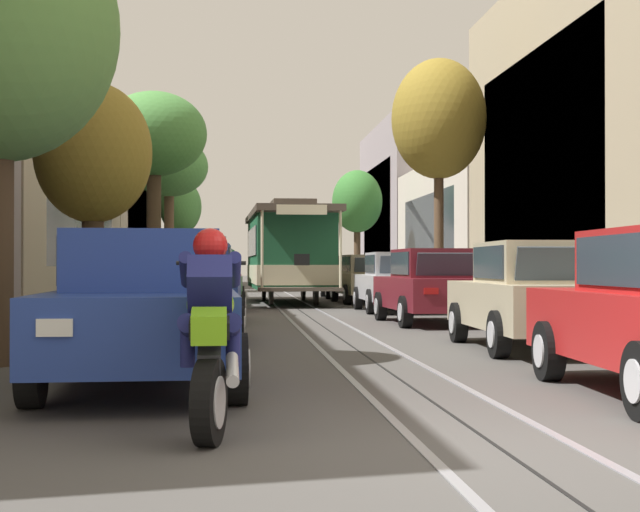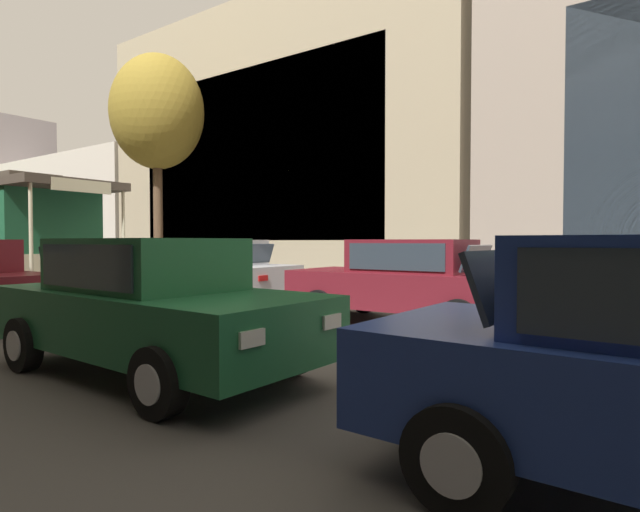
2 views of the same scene
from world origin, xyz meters
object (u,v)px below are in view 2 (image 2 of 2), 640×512
object	(u,v)px
parked_car_green_mid_left	(152,305)
parked_car_beige_fifth_right	(88,265)
parked_car_maroon_sixth_right	(15,261)
street_tree_kerb_right_second	(157,113)
parked_car_maroon_mid_right	(407,281)
parked_car_silver_fourth_right	(215,271)

from	to	relation	value
parked_car_green_mid_left	parked_car_beige_fifth_right	distance (m)	11.52
parked_car_maroon_sixth_right	street_tree_kerb_right_second	world-z (taller)	street_tree_kerb_right_second
parked_car_maroon_sixth_right	street_tree_kerb_right_second	distance (m)	7.92
street_tree_kerb_right_second	parked_car_maroon_mid_right	bearing A→B (deg)	-102.82
parked_car_green_mid_left	parked_car_silver_fourth_right	bearing A→B (deg)	41.16
parked_car_silver_fourth_right	street_tree_kerb_right_second	xyz separation A→B (m)	(2.29, 5.35, 5.17)
parked_car_maroon_sixth_right	street_tree_kerb_right_second	xyz separation A→B (m)	(2.28, -5.55, 5.17)
parked_car_maroon_mid_right	parked_car_silver_fourth_right	xyz separation A→B (m)	(0.13, 5.32, 0.00)
parked_car_green_mid_left	parked_car_maroon_sixth_right	xyz separation A→B (m)	(5.11, 15.35, 0.00)
parked_car_maroon_mid_right	parked_car_maroon_sixth_right	world-z (taller)	same
parked_car_green_mid_left	parked_car_beige_fifth_right	bearing A→B (deg)	63.68
parked_car_green_mid_left	parked_car_maroon_sixth_right	size ratio (longest dim) A/B	1.00
parked_car_maroon_mid_right	street_tree_kerb_right_second	xyz separation A→B (m)	(2.43, 10.67, 5.17)
parked_car_silver_fourth_right	street_tree_kerb_right_second	distance (m)	7.79
parked_car_beige_fifth_right	parked_car_maroon_sixth_right	bearing A→B (deg)	89.96
street_tree_kerb_right_second	parked_car_silver_fourth_right	bearing A→B (deg)	-113.20
parked_car_silver_fourth_right	parked_car_green_mid_left	bearing A→B (deg)	-138.84
parked_car_green_mid_left	parked_car_maroon_mid_right	bearing A→B (deg)	-9.86
street_tree_kerb_right_second	parked_car_green_mid_left	bearing A→B (deg)	-127.00
parked_car_maroon_sixth_right	parked_car_silver_fourth_right	bearing A→B (deg)	-90.09
parked_car_maroon_mid_right	street_tree_kerb_right_second	distance (m)	12.10
parked_car_beige_fifth_right	parked_car_maroon_sixth_right	world-z (taller)	same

